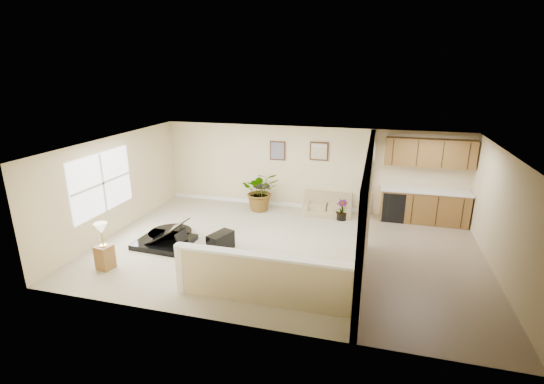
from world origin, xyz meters
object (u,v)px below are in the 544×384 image
(palm_plant, at_px, (261,191))
(small_plant, at_px, (342,211))
(piano_bench, at_px, (221,242))
(loveseat, at_px, (327,204))
(piano, at_px, (164,223))
(accent_table, at_px, (262,194))
(lamp_stand, at_px, (104,250))

(palm_plant, distance_m, small_plant, 2.47)
(piano_bench, height_order, loveseat, loveseat)
(piano, distance_m, piano_bench, 1.52)
(accent_table, distance_m, palm_plant, 0.22)
(lamp_stand, bearing_deg, small_plant, 42.40)
(loveseat, xyz_separation_m, small_plant, (0.46, -0.34, -0.05))
(piano, relative_size, small_plant, 2.75)
(accent_table, xyz_separation_m, palm_plant, (0.02, -0.17, 0.14))
(small_plant, bearing_deg, palm_plant, 175.91)
(piano_bench, relative_size, lamp_stand, 0.62)
(piano, relative_size, piano_bench, 2.45)
(small_plant, height_order, lamp_stand, lamp_stand)
(piano_bench, height_order, small_plant, small_plant)
(piano_bench, relative_size, palm_plant, 0.49)
(accent_table, height_order, palm_plant, palm_plant)
(piano, xyz_separation_m, palm_plant, (1.60, 2.86, 0.09))
(lamp_stand, bearing_deg, palm_plant, 63.70)
(accent_table, xyz_separation_m, lamp_stand, (-2.15, -4.55, -0.01))
(piano, relative_size, loveseat, 1.12)
(piano, bearing_deg, lamp_stand, -107.70)
(loveseat, xyz_separation_m, palm_plant, (-1.99, -0.17, 0.29))
(piano_bench, xyz_separation_m, loveseat, (2.10, 3.09, 0.08))
(piano_bench, xyz_separation_m, lamp_stand, (-2.05, -1.46, 0.23))
(lamp_stand, bearing_deg, loveseat, 47.62)
(loveseat, bearing_deg, piano, -143.11)
(loveseat, height_order, accent_table, loveseat)
(loveseat, distance_m, small_plant, 0.57)
(palm_plant, relative_size, lamp_stand, 1.27)
(piano_bench, relative_size, accent_table, 0.92)
(small_plant, bearing_deg, lamp_stand, -137.60)
(piano, distance_m, loveseat, 4.70)
(accent_table, relative_size, small_plant, 1.22)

